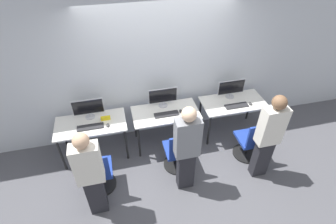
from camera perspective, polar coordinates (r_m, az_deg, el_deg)
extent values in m
plane|color=#4C4C51|center=(4.90, 0.34, -8.83)|extent=(20.00, 20.00, 0.00)
cube|color=#B7BCC1|center=(4.60, -1.84, 9.94)|extent=(12.00, 0.05, 2.80)
cube|color=silver|center=(4.59, -16.50, -2.52)|extent=(1.17, 0.62, 0.02)
cylinder|color=black|center=(4.73, -22.17, -8.76)|extent=(0.04, 0.04, 0.69)
cylinder|color=black|center=(4.62, -9.04, -7.00)|extent=(0.04, 0.04, 0.69)
cylinder|color=black|center=(5.10, -21.77, -4.51)|extent=(0.04, 0.04, 0.69)
cylinder|color=black|center=(5.00, -9.71, -2.79)|extent=(0.04, 0.04, 0.69)
cylinder|color=#B2B2B7|center=(4.71, -16.56, -1.01)|extent=(0.16, 0.16, 0.01)
cylinder|color=#B2B2B7|center=(4.69, -16.66, -0.59)|extent=(0.04, 0.04, 0.08)
cube|color=#B2B2B7|center=(4.59, -17.04, 1.08)|extent=(0.52, 0.01, 0.28)
cube|color=black|center=(4.58, -17.04, 1.02)|extent=(0.50, 0.01, 0.26)
cube|color=#262628|center=(4.50, -16.54, -3.15)|extent=(0.43, 0.14, 0.02)
ellipsoid|color=#333333|center=(4.45, -13.00, -2.81)|extent=(0.06, 0.09, 0.03)
cylinder|color=black|center=(4.58, -14.24, -14.99)|extent=(0.48, 0.48, 0.03)
cylinder|color=black|center=(4.43, -14.63, -13.55)|extent=(0.04, 0.04, 0.35)
cube|color=navy|center=(4.28, -15.06, -11.92)|extent=(0.44, 0.44, 0.05)
cube|color=navy|center=(3.96, -15.56, -11.90)|extent=(0.40, 0.04, 0.44)
cube|color=#232328|center=(4.06, -15.30, -16.90)|extent=(0.25, 0.16, 0.72)
cube|color=silver|center=(3.54, -17.13, -10.73)|extent=(0.36, 0.20, 0.62)
sphere|color=tan|center=(3.25, -18.48, -5.98)|extent=(0.20, 0.20, 0.20)
cube|color=silver|center=(4.63, -0.54, -0.15)|extent=(1.17, 0.62, 0.02)
cylinder|color=black|center=(4.62, -6.31, -6.59)|extent=(0.04, 0.04, 0.69)
cylinder|color=black|center=(4.80, 6.47, -4.45)|extent=(0.04, 0.04, 0.69)
cylinder|color=black|center=(5.00, -7.20, -2.42)|extent=(0.04, 0.04, 0.69)
cylinder|color=black|center=(5.17, 4.63, -0.59)|extent=(0.04, 0.04, 0.69)
cylinder|color=#B2B2B7|center=(4.77, -1.08, 1.48)|extent=(0.16, 0.16, 0.01)
cylinder|color=#B2B2B7|center=(4.75, -1.08, 1.91)|extent=(0.04, 0.04, 0.08)
cube|color=#B2B2B7|center=(4.65, -1.12, 3.60)|extent=(0.52, 0.01, 0.28)
cube|color=black|center=(4.64, -1.10, 3.55)|extent=(0.50, 0.01, 0.26)
cube|color=#262628|center=(4.56, -0.33, -0.50)|extent=(0.43, 0.14, 0.02)
ellipsoid|color=#333333|center=(4.63, 2.83, 0.20)|extent=(0.06, 0.09, 0.03)
cylinder|color=black|center=(4.71, 2.03, -11.21)|extent=(0.48, 0.48, 0.03)
cylinder|color=black|center=(4.57, 2.08, -9.70)|extent=(0.04, 0.04, 0.35)
cube|color=navy|center=(4.42, 2.14, -8.00)|extent=(0.44, 0.44, 0.05)
cube|color=navy|center=(4.11, 2.97, -7.67)|extent=(0.40, 0.04, 0.44)
cube|color=#232328|center=(4.19, 3.82, -12.36)|extent=(0.25, 0.16, 0.74)
cube|color=slate|center=(3.67, 4.27, -5.64)|extent=(0.36, 0.20, 0.64)
sphere|color=beige|center=(3.39, 4.61, -0.52)|extent=(0.21, 0.21, 0.21)
cube|color=silver|center=(5.02, 14.02, 2.03)|extent=(1.17, 0.62, 0.02)
cylinder|color=black|center=(4.87, 8.93, -4.01)|extent=(0.04, 0.04, 0.69)
cylinder|color=black|center=(5.31, 19.81, -1.97)|extent=(0.04, 0.04, 0.69)
cylinder|color=black|center=(5.23, 6.94, -0.23)|extent=(0.04, 0.04, 0.69)
cylinder|color=black|center=(5.65, 17.29, 1.39)|extent=(0.04, 0.04, 0.69)
cylinder|color=#B2B2B7|center=(5.13, 13.29, 3.29)|extent=(0.16, 0.16, 0.01)
cylinder|color=#B2B2B7|center=(5.10, 13.36, 3.70)|extent=(0.04, 0.04, 0.08)
cube|color=#B2B2B7|center=(5.01, 13.62, 5.31)|extent=(0.52, 0.01, 0.28)
cube|color=black|center=(5.01, 13.66, 5.25)|extent=(0.50, 0.01, 0.26)
cube|color=#262628|center=(4.92, 14.70, 1.33)|extent=(0.43, 0.14, 0.02)
ellipsoid|color=#333333|center=(5.03, 17.51, 1.76)|extent=(0.06, 0.09, 0.03)
cylinder|color=black|center=(5.07, 16.59, -8.61)|extent=(0.48, 0.48, 0.03)
cylinder|color=black|center=(4.94, 16.98, -7.14)|extent=(0.04, 0.04, 0.35)
cube|color=navy|center=(4.81, 17.42, -5.49)|extent=(0.44, 0.44, 0.05)
cube|color=navy|center=(4.53, 19.16, -4.98)|extent=(0.40, 0.04, 0.44)
cube|color=#232328|center=(4.59, 19.62, -9.30)|extent=(0.25, 0.16, 0.74)
cube|color=silver|center=(4.12, 21.65, -2.81)|extent=(0.36, 0.20, 0.65)
sphere|color=brown|center=(3.87, 23.12, 1.92)|extent=(0.21, 0.21, 0.21)
cube|color=yellow|center=(4.56, -13.43, -1.31)|extent=(0.16, 0.03, 0.08)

